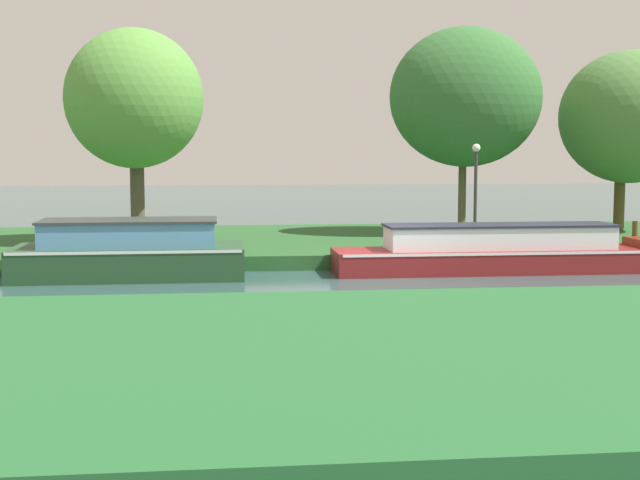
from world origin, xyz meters
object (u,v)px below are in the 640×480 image
(willow_tree_centre, at_px, (466,97))
(lamp_post, at_px, (476,182))
(maroon_narrowboat, at_px, (503,252))
(willow_tree_left, at_px, (134,99))
(mooring_post_near, at_px, (447,240))
(mooring_post_far, at_px, (635,235))
(forest_barge, at_px, (129,252))
(willow_tree_right, at_px, (630,117))

(willow_tree_centre, bearing_deg, lamp_post, -100.77)
(maroon_narrowboat, distance_m, willow_tree_left, 11.83)
(lamp_post, bearing_deg, willow_tree_centre, 79.23)
(willow_tree_centre, bearing_deg, mooring_post_near, -110.57)
(lamp_post, bearing_deg, mooring_post_far, -19.12)
(mooring_post_near, xyz_separation_m, mooring_post_far, (5.50, 0.00, 0.09))
(willow_tree_centre, bearing_deg, mooring_post_far, -55.47)
(maroon_narrowboat, distance_m, mooring_post_near, 1.87)
(forest_barge, bearing_deg, maroon_narrowboat, 0.00)
(maroon_narrowboat, relative_size, willow_tree_right, 1.44)
(forest_barge, distance_m, maroon_narrowboat, 9.72)
(willow_tree_right, distance_m, mooring_post_near, 10.01)
(willow_tree_right, bearing_deg, mooring_post_far, -112.88)
(forest_barge, bearing_deg, mooring_post_near, 9.68)
(forest_barge, relative_size, willow_tree_centre, 0.83)
(willow_tree_centre, height_order, willow_tree_right, willow_tree_centre)
(maroon_narrowboat, bearing_deg, mooring_post_far, 18.59)
(maroon_narrowboat, distance_m, willow_tree_centre, 8.00)
(forest_barge, xyz_separation_m, willow_tree_left, (-0.21, 4.89, 4.07))
(maroon_narrowboat, relative_size, mooring_post_far, 11.26)
(forest_barge, relative_size, mooring_post_far, 7.21)
(willow_tree_left, bearing_deg, maroon_narrowboat, -26.24)
(willow_tree_centre, height_order, mooring_post_near, willow_tree_centre)
(willow_tree_centre, distance_m, mooring_post_far, 7.53)
(willow_tree_left, distance_m, mooring_post_near, 10.24)
(willow_tree_right, distance_m, mooring_post_far, 6.70)
(maroon_narrowboat, bearing_deg, mooring_post_near, 128.41)
(lamp_post, distance_m, mooring_post_far, 4.74)
(forest_barge, xyz_separation_m, willow_tree_centre, (10.50, 6.63, 4.30))
(mooring_post_far, bearing_deg, willow_tree_right, 67.12)
(willow_tree_left, height_order, mooring_post_far, willow_tree_left)
(willow_tree_left, height_order, lamp_post, willow_tree_left)
(willow_tree_left, bearing_deg, forest_barge, -87.54)
(willow_tree_centre, xyz_separation_m, mooring_post_near, (-1.94, -5.17, -4.24))
(mooring_post_far, bearing_deg, mooring_post_near, 180.00)
(maroon_narrowboat, relative_size, willow_tree_centre, 1.30)
(willow_tree_left, bearing_deg, mooring_post_near, -21.38)
(willow_tree_right, bearing_deg, mooring_post_near, -145.74)
(forest_barge, relative_size, maroon_narrowboat, 0.64)
(maroon_narrowboat, bearing_deg, forest_barge, 180.00)
(willow_tree_right, height_order, mooring_post_near, willow_tree_right)
(willow_tree_left, xyz_separation_m, lamp_post, (10.01, -1.96, -2.45))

